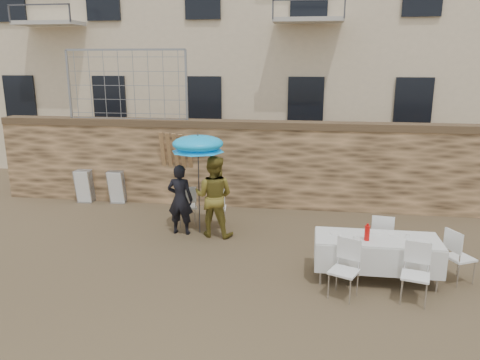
# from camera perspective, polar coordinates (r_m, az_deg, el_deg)

# --- Properties ---
(ground) EXTENTS (80.00, 80.00, 0.00)m
(ground) POSITION_cam_1_polar(r_m,az_deg,el_deg) (7.96, -5.34, -13.68)
(ground) COLOR brown
(ground) RESTS_ON ground
(stone_wall) EXTENTS (13.00, 0.50, 2.20)m
(stone_wall) POSITION_cam_1_polar(r_m,az_deg,el_deg) (12.22, 0.08, 1.93)
(stone_wall) COLOR olive
(stone_wall) RESTS_ON ground
(chain_link_fence) EXTENTS (3.20, 0.06, 1.80)m
(chain_link_fence) POSITION_cam_1_polar(r_m,az_deg,el_deg) (12.74, -13.66, 11.13)
(chain_link_fence) COLOR gray
(chain_link_fence) RESTS_ON stone_wall
(man_suit) EXTENTS (0.59, 0.40, 1.56)m
(man_suit) POSITION_cam_1_polar(r_m,az_deg,el_deg) (10.31, -7.30, -2.38)
(man_suit) COLOR black
(man_suit) RESTS_ON ground
(woman_dress) EXTENTS (0.94, 0.77, 1.78)m
(woman_dress) POSITION_cam_1_polar(r_m,az_deg,el_deg) (10.11, -3.22, -1.99)
(woman_dress) COLOR olive
(woman_dress) RESTS_ON ground
(umbrella) EXTENTS (1.14, 1.14, 2.06)m
(umbrella) POSITION_cam_1_polar(r_m,az_deg,el_deg) (10.03, -5.15, 4.07)
(umbrella) COLOR #3F3F44
(umbrella) RESTS_ON ground
(couple_chair_left) EXTENTS (0.61, 0.61, 0.96)m
(couple_chair_left) POSITION_cam_1_polar(r_m,az_deg,el_deg) (10.91, -6.47, -3.08)
(couple_chair_left) COLOR white
(couple_chair_left) RESTS_ON ground
(couple_chair_right) EXTENTS (0.54, 0.54, 0.96)m
(couple_chair_right) POSITION_cam_1_polar(r_m,az_deg,el_deg) (10.75, -2.86, -3.26)
(couple_chair_right) COLOR white
(couple_chair_right) RESTS_ON ground
(banquet_table) EXTENTS (2.10, 0.85, 0.78)m
(banquet_table) POSITION_cam_1_polar(r_m,az_deg,el_deg) (8.46, 16.40, -7.04)
(banquet_table) COLOR silver
(banquet_table) RESTS_ON ground
(soda_bottle) EXTENTS (0.09, 0.09, 0.26)m
(soda_bottle) POSITION_cam_1_polar(r_m,az_deg,el_deg) (8.23, 15.24, -6.26)
(soda_bottle) COLOR red
(soda_bottle) RESTS_ON banquet_table
(table_chair_front_left) EXTENTS (0.64, 0.64, 0.96)m
(table_chair_front_left) POSITION_cam_1_polar(r_m,az_deg,el_deg) (7.80, 12.55, -10.66)
(table_chair_front_left) COLOR white
(table_chair_front_left) RESTS_ON ground
(table_chair_front_right) EXTENTS (0.58, 0.58, 0.96)m
(table_chair_front_right) POSITION_cam_1_polar(r_m,az_deg,el_deg) (7.96, 20.61, -10.73)
(table_chair_front_right) COLOR white
(table_chair_front_right) RESTS_ON ground
(table_chair_back) EXTENTS (0.54, 0.54, 0.96)m
(table_chair_back) POSITION_cam_1_polar(r_m,az_deg,el_deg) (9.31, 16.88, -6.72)
(table_chair_back) COLOR white
(table_chair_back) RESTS_ON ground
(table_chair_side) EXTENTS (0.65, 0.65, 0.96)m
(table_chair_side) POSITION_cam_1_polar(r_m,az_deg,el_deg) (8.95, 25.20, -8.39)
(table_chair_side) COLOR white
(table_chair_side) RESTS_ON ground
(chair_stack_left) EXTENTS (0.46, 0.40, 0.92)m
(chair_stack_left) POSITION_cam_1_polar(r_m,az_deg,el_deg) (13.35, -18.20, -0.55)
(chair_stack_left) COLOR white
(chair_stack_left) RESTS_ON ground
(chair_stack_right) EXTENTS (0.46, 0.32, 0.92)m
(chair_stack_right) POSITION_cam_1_polar(r_m,az_deg,el_deg) (12.98, -14.64, -0.71)
(chair_stack_right) COLOR white
(chair_stack_right) RESTS_ON ground
(wood_planks) EXTENTS (0.70, 0.20, 2.00)m
(wood_planks) POSITION_cam_1_polar(r_m,az_deg,el_deg) (12.38, -7.84, 1.49)
(wood_planks) COLOR #A37749
(wood_planks) RESTS_ON ground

